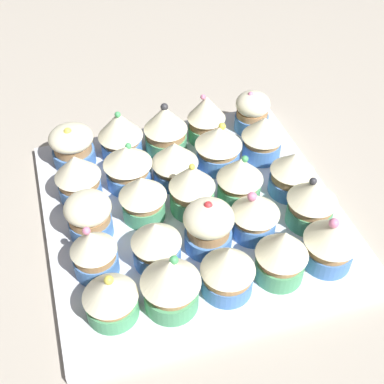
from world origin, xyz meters
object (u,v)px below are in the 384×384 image
at_px(cupcake_19, 282,254).
at_px(cupcake_23, 312,201).
at_px(cupcake_3, 94,252).
at_px(cupcake_5, 120,133).
at_px(cupcake_0, 72,145).
at_px(cupcake_18, 255,214).
at_px(cupcake_1, 78,176).
at_px(cupcake_13, 207,226).
at_px(cupcake_16, 218,146).
at_px(baking_tray, 192,211).
at_px(cupcake_8, 156,243).
at_px(cupcake_24, 331,240).
at_px(cupcake_20, 252,111).
at_px(cupcake_9, 171,283).
at_px(cupcake_22, 292,172).
at_px(cupcake_7, 143,196).
at_px(cupcake_12, 194,187).
at_px(cupcake_6, 128,165).
at_px(cupcake_14, 231,268).
at_px(cupcake_15, 206,117).
at_px(cupcake_17, 241,180).
at_px(cupcake_11, 175,162).
at_px(cupcake_4, 110,296).
at_px(cupcake_21, 263,136).

distance_m(cupcake_19, cupcake_23, 0.10).
height_order(cupcake_3, cupcake_5, cupcake_5).
distance_m(cupcake_0, cupcake_18, 0.28).
bearing_deg(cupcake_1, cupcake_19, 45.15).
bearing_deg(cupcake_5, cupcake_3, -19.39).
xyz_separation_m(cupcake_13, cupcake_16, (-0.14, 0.06, -0.00)).
xyz_separation_m(cupcake_1, cupcake_5, (-0.07, 0.07, 0.00)).
bearing_deg(baking_tray, cupcake_18, 43.70).
height_order(baking_tray, cupcake_13, cupcake_13).
bearing_deg(cupcake_8, cupcake_24, 72.53).
bearing_deg(cupcake_0, cupcake_20, 90.06).
xyz_separation_m(cupcake_9, cupcake_24, (-0.00, 0.19, 0.00)).
height_order(cupcake_8, cupcake_22, same).
relative_size(cupcake_1, cupcake_9, 0.90).
relative_size(cupcake_5, cupcake_9, 0.97).
bearing_deg(cupcake_7, cupcake_0, -152.05).
bearing_deg(cupcake_5, cupcake_18, 31.98).
height_order(cupcake_12, cupcake_23, cupcake_12).
distance_m(cupcake_3, cupcake_6, 0.15).
relative_size(cupcake_1, cupcake_23, 0.96).
relative_size(cupcake_13, cupcake_14, 1.02).
bearing_deg(cupcake_13, cupcake_14, 4.37).
distance_m(cupcake_15, cupcake_23, 0.22).
bearing_deg(cupcake_17, cupcake_22, 87.65).
height_order(cupcake_6, cupcake_7, cupcake_6).
distance_m(cupcake_15, cupcake_22, 0.16).
bearing_deg(cupcake_15, cupcake_18, -1.00).
bearing_deg(cupcake_11, cupcake_16, 101.41).
distance_m(baking_tray, cupcake_15, 0.16).
bearing_deg(cupcake_4, cupcake_1, -178.15).
height_order(baking_tray, cupcake_0, cupcake_0).
xyz_separation_m(baking_tray, cupcake_7, (-0.01, -0.06, 0.04)).
bearing_deg(cupcake_11, cupcake_7, -46.72).
relative_size(cupcake_15, cupcake_17, 1.08).
height_order(cupcake_15, cupcake_23, cupcake_15).
height_order(cupcake_14, cupcake_21, cupcake_14).
xyz_separation_m(cupcake_3, cupcake_5, (-0.20, 0.07, 0.00)).
bearing_deg(cupcake_5, cupcake_7, 0.80).
distance_m(baking_tray, cupcake_21, 0.15).
distance_m(cupcake_9, cupcake_22, 0.24).
relative_size(cupcake_4, cupcake_24, 0.83).
height_order(cupcake_9, cupcake_24, same).
bearing_deg(cupcake_22, cupcake_16, -136.14).
height_order(cupcake_5, cupcake_17, cupcake_5).
relative_size(cupcake_5, cupcake_7, 1.14).
height_order(cupcake_3, cupcake_19, cupcake_19).
height_order(cupcake_8, cupcake_15, cupcake_15).
relative_size(cupcake_5, cupcake_21, 1.10).
distance_m(baking_tray, cupcake_4, 0.19).
bearing_deg(baking_tray, cupcake_16, 139.93).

